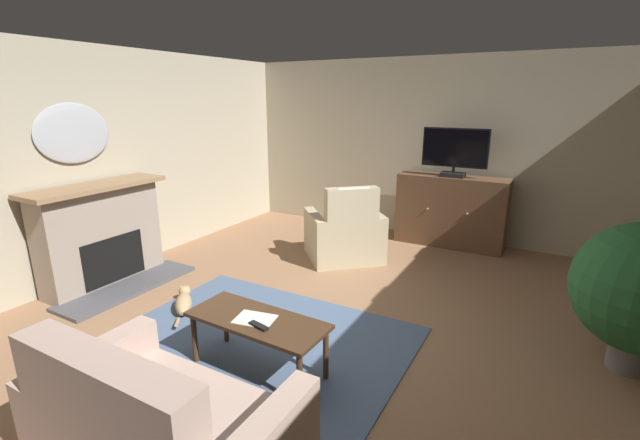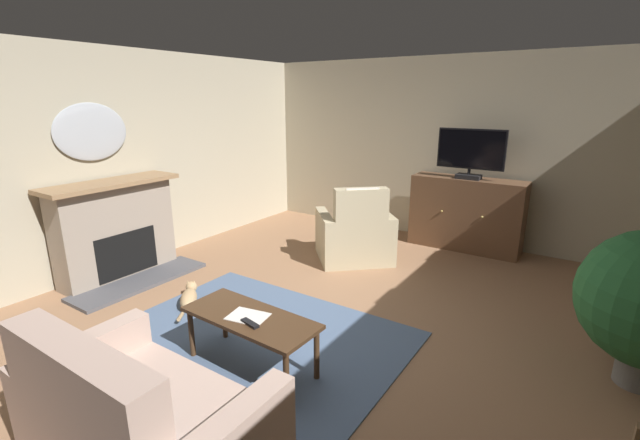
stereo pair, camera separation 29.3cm
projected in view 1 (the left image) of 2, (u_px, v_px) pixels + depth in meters
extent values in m
cube|color=#936B4C|center=(313.00, 333.00, 4.01)|extent=(6.45, 7.37, 0.04)
cube|color=#B2A88E|center=(426.00, 149.00, 6.52)|extent=(6.45, 0.10, 2.68)
cube|color=#B2A88E|center=(93.00, 164.00, 5.04)|extent=(0.10, 7.37, 2.68)
cube|color=slate|center=(257.00, 342.00, 3.81)|extent=(2.57, 1.96, 0.01)
cube|color=#4C4C51|center=(129.00, 287.00, 4.88)|extent=(0.50, 1.55, 0.04)
cube|color=gray|center=(101.00, 237.00, 4.91)|extent=(0.37, 1.35, 1.12)
cube|color=black|center=(112.00, 259.00, 4.91)|extent=(0.10, 0.76, 0.52)
cube|color=#93704C|center=(96.00, 186.00, 4.73)|extent=(0.49, 1.51, 0.05)
ellipsoid|color=#B2B7BF|center=(73.00, 133.00, 4.70)|extent=(0.06, 0.86, 0.65)
cube|color=#402A1C|center=(448.00, 243.00, 6.34)|extent=(1.46, 0.37, 0.06)
cube|color=brown|center=(450.00, 211.00, 6.21)|extent=(1.52, 0.43, 1.02)
sphere|color=tan|center=(428.00, 209.00, 6.13)|extent=(0.03, 0.03, 0.03)
sphere|color=tan|center=(467.00, 214.00, 5.88)|extent=(0.03, 0.03, 0.03)
cube|color=black|center=(453.00, 175.00, 6.02)|extent=(0.32, 0.20, 0.06)
cylinder|color=black|center=(453.00, 170.00, 6.00)|extent=(0.04, 0.04, 0.08)
cube|color=black|center=(455.00, 148.00, 5.92)|extent=(0.89, 0.05, 0.53)
cube|color=black|center=(455.00, 148.00, 5.90)|extent=(0.85, 0.01, 0.49)
cube|color=#422B19|center=(257.00, 320.00, 3.30)|extent=(1.13, 0.49, 0.03)
cylinder|color=#422B19|center=(326.00, 355.00, 3.26)|extent=(0.04, 0.04, 0.43)
cylinder|color=#422B19|center=(226.00, 320.00, 3.77)|extent=(0.04, 0.04, 0.43)
cylinder|color=#422B19|center=(300.00, 380.00, 2.97)|extent=(0.04, 0.04, 0.43)
cylinder|color=#422B19|center=(195.00, 339.00, 3.47)|extent=(0.04, 0.04, 0.43)
cube|color=black|center=(259.00, 326.00, 3.17)|extent=(0.18, 0.08, 0.02)
cube|color=silver|center=(255.00, 319.00, 3.28)|extent=(0.34, 0.27, 0.01)
cube|color=#BC9E8E|center=(107.00, 409.00, 2.00)|extent=(1.12, 0.20, 0.55)
cube|color=#BC9E8E|center=(98.00, 393.00, 2.68)|extent=(0.15, 0.86, 0.64)
cube|color=slate|center=(160.00, 418.00, 2.16)|extent=(0.37, 0.15, 0.36)
cube|color=tan|center=(344.00, 242.00, 5.79)|extent=(1.05, 1.06, 0.43)
cube|color=tan|center=(352.00, 211.00, 5.34)|extent=(0.61, 0.58, 0.59)
cube|color=tan|center=(315.00, 237.00, 5.67)|extent=(0.66, 0.70, 0.63)
cube|color=tan|center=(372.00, 233.00, 5.85)|extent=(0.66, 0.70, 0.63)
cube|color=white|center=(354.00, 197.00, 5.22)|extent=(0.31, 0.29, 0.24)
cylinder|color=slate|center=(628.00, 354.00, 3.42)|extent=(0.29, 0.29, 0.25)
ellipsoid|color=tan|center=(183.00, 304.00, 4.35)|extent=(0.40, 0.41, 0.16)
sphere|color=tan|center=(185.00, 291.00, 4.57)|extent=(0.12, 0.12, 0.12)
cone|color=tan|center=(181.00, 287.00, 4.55)|extent=(0.04, 0.04, 0.04)
cone|color=tan|center=(187.00, 286.00, 4.57)|extent=(0.04, 0.04, 0.04)
cylinder|color=tan|center=(177.00, 322.00, 4.06)|extent=(0.18, 0.19, 0.08)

